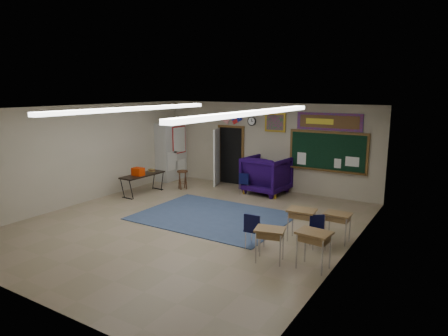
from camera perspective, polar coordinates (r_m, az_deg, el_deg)
The scene contains 25 objects.
floor at distance 10.59m, azimuth -4.94°, elevation -7.92°, with size 9.00×9.00×0.00m, color gray.
back_wall at distance 14.01m, azimuth 5.99°, elevation 3.11°, with size 8.00×0.04×3.00m, color #AB9E8A.
front_wall at distance 7.23m, azimuth -27.04°, elevation -5.87°, with size 8.00×0.04×3.00m, color #AB9E8A.
left_wall at distance 12.96m, azimuth -19.42°, elevation 1.87°, with size 0.04×9.00×3.00m, color #AB9E8A.
right_wall at distance 8.48m, azimuth 17.15°, elevation -2.71°, with size 0.04×9.00×3.00m, color #AB9E8A.
ceiling at distance 10.02m, azimuth -5.24°, elevation 8.51°, with size 8.00×9.00×0.04m, color white.
area_rug at distance 11.10m, azimuth -1.63°, elevation -6.92°, with size 4.00×3.00×0.02m, color #374868.
fluorescent_strips at distance 10.02m, azimuth -5.23°, elevation 8.16°, with size 3.86×6.00×0.10m, color white, non-canonical shape.
doorway at distance 14.66m, azimuth 0.41°, elevation 1.79°, with size 1.10×0.89×2.16m.
chalkboard at distance 13.19m, azimuth 14.56°, elevation 2.14°, with size 2.55×0.14×1.30m.
bulletin_board at distance 13.08m, azimuth 14.77°, elevation 6.41°, with size 2.10×0.05×0.55m.
framed_art_print at distance 13.74m, azimuth 7.32°, elevation 6.49°, with size 0.75×0.05×0.65m.
wall_clock at distance 14.13m, azimuth 3.98°, elevation 6.68°, with size 0.32×0.05×0.32m.
wall_flags at distance 14.51m, azimuth 0.95°, elevation 7.35°, with size 1.16×0.06×0.70m, color red, non-canonical shape.
storage_cabinet at distance 15.51m, azimuth -7.56°, elevation 2.36°, with size 0.59×1.25×2.20m.
wingback_armchair at distance 13.51m, azimuth 6.10°, elevation -0.96°, with size 1.34×1.38×1.25m, color #160535.
student_chair_reading at distance 13.36m, azimuth 3.06°, elevation -2.18°, with size 0.37×0.37×0.74m, color black, non-canonical shape.
student_chair_desk_a at distance 8.91m, azimuth 4.45°, elevation -8.89°, with size 0.41×0.41×0.82m, color black, non-canonical shape.
student_chair_desk_b at distance 9.14m, azimuth 13.30°, elevation -8.97°, with size 0.36×0.36×0.72m, color black, non-canonical shape.
student_desk_front_left at distance 9.47m, azimuth 10.98°, elevation -7.75°, with size 0.67×0.52×0.75m.
student_desk_front_right at distance 9.60m, azimuth 15.88°, elevation -7.96°, with size 0.58×0.44×0.69m.
student_desk_back_left at distance 8.29m, azimuth 6.55°, elevation -10.61°, with size 0.68×0.57×0.71m.
student_desk_back_right at distance 8.12m, azimuth 12.68°, elevation -11.10°, with size 0.67×0.53×0.76m.
folding_table at distance 13.62m, azimuth -11.52°, elevation -2.13°, with size 0.59×1.65×0.93m.
wooden_stool at distance 14.08m, azimuth -5.93°, elevation -1.65°, with size 0.37×0.37×0.66m.
Camera 1 is at (6.01, -8.00, 3.48)m, focal length 32.00 mm.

